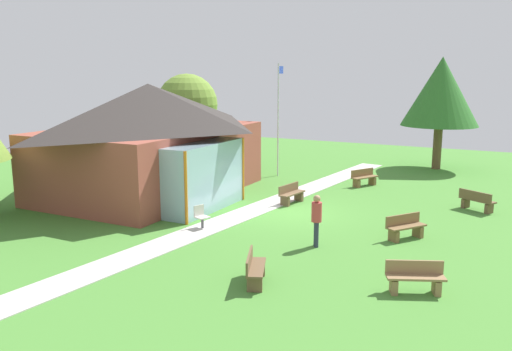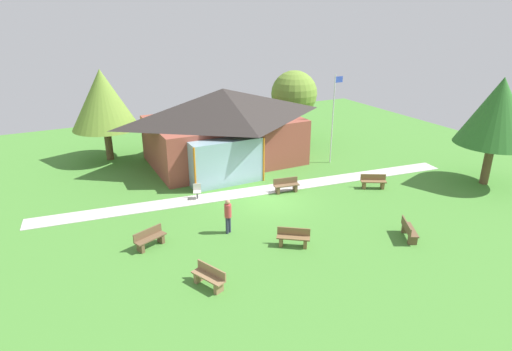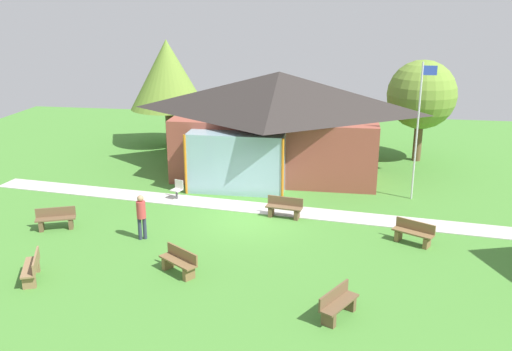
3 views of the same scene
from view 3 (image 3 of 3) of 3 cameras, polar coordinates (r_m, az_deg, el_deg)
The scene contains 14 objects.
ground_plane at distance 23.00m, azimuth -0.61°, elevation -4.50°, with size 44.00×44.00×0.00m, color #478433.
pavilion at distance 28.94m, azimuth 2.17°, elevation 5.62°, with size 10.92×8.44×5.12m.
footpath at distance 24.23m, azimuth -0.07°, elevation -3.29°, with size 25.36×1.30×0.03m, color #BCB7B2.
flagpole at distance 25.41m, azimuth 16.17°, elevation 4.84°, with size 0.64×0.08×6.10m.
bench_mid_right at distance 21.49m, azimuth 15.70°, elevation -5.67°, with size 1.53×1.11×0.84m.
bench_front_center at distance 18.72m, azimuth -7.81°, elevation -8.71°, with size 1.48×1.22×0.84m.
bench_rear_near_path at distance 23.14m, azimuth 2.89°, elevation -3.31°, with size 1.55×0.68×0.84m.
bench_front_right at distance 16.39m, azimuth 8.30°, elevation -12.81°, with size 1.13×1.52×0.84m.
bench_mid_left at distance 23.32m, azimuth -19.67°, elevation -4.20°, with size 1.55×0.98×0.84m.
bench_front_left at distance 19.52m, azimuth -21.78°, elevation -8.75°, with size 1.01×1.55×0.84m.
patio_chair_west at distance 25.44m, azimuth -7.98°, elevation -1.48°, with size 0.56×0.56×0.86m.
visitor_strolling_lawn at distance 21.26m, azimuth -11.58°, elevation -3.81°, with size 0.34×0.34×1.74m.
tree_behind_pavilion_left at distance 34.27m, azimuth -8.99°, elevation 10.09°, with size 4.53×4.53×6.36m.
tree_behind_pavilion_right at distance 31.82m, azimuth 16.48°, elevation 7.85°, with size 3.71×3.71×5.54m.
Camera 3 is at (3.65, -21.00, 8.64)m, focal length 39.38 mm.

